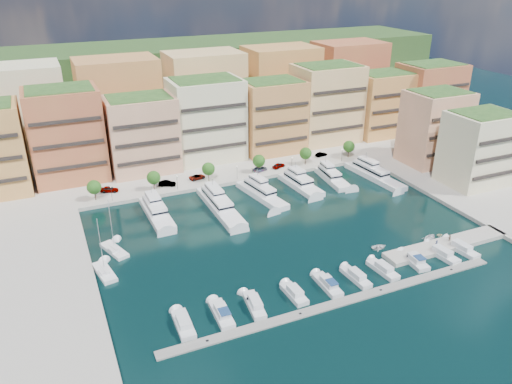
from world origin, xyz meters
The scene contains 61 objects.
ground centered at (0.00, 0.00, 0.00)m, with size 400.00×400.00×0.00m, color black.
north_quay centered at (0.00, 62.00, 0.00)m, with size 220.00×64.00×2.00m, color #9E998E.
east_quay centered at (62.00, -8.00, 0.00)m, with size 34.00×76.00×2.00m, color #9E998E.
west_quay centered at (-62.00, -8.00, 0.00)m, with size 34.00×76.00×2.00m, color #9E998E.
hillside centered at (0.00, 110.00, 0.00)m, with size 240.00×40.00×58.00m, color #1F3D19.
south_pontoon centered at (-3.00, -30.00, 0.00)m, with size 72.00×2.20×0.35m, color gray.
finger_pier centered at (30.00, -22.00, 0.00)m, with size 32.00×5.00×2.00m, color #9E998E.
apartment_1 centered at (-44.00, 51.99, 14.31)m, with size 20.00×16.50×26.80m.
apartment_2 centered at (-23.00, 49.99, 12.31)m, with size 20.00×15.50×22.80m.
apartment_3 centered at (-2.00, 51.99, 13.81)m, with size 22.00×16.50×25.80m.
apartment_4 centered at (20.00, 49.99, 12.81)m, with size 20.00×15.50×23.80m.
apartment_5 centered at (42.00, 51.99, 14.31)m, with size 22.00×16.50×26.80m.
apartment_6 centered at (64.00, 49.99, 12.31)m, with size 20.00×15.50×22.80m.
apartment_7 centered at (84.00, 47.99, 13.31)m, with size 22.00×16.50×24.80m.
apartment_east_a centered at (62.00, 19.99, 12.31)m, with size 18.00×14.50×22.80m.
apartment_east_b centered at (62.00, 1.99, 11.31)m, with size 18.00×14.50×20.80m.
backblock_0 centered at (-55.00, 74.00, 16.00)m, with size 26.00×18.00×30.00m, color beige.
backblock_1 centered at (-25.00, 74.00, 16.00)m, with size 26.00×18.00×30.00m, color #CC854C.
backblock_2 centered at (5.00, 74.00, 16.00)m, with size 26.00×18.00×30.00m, color #F2C180.
backblock_3 centered at (35.00, 74.00, 16.00)m, with size 26.00×18.00×30.00m, color #D8984F.
backblock_4 centered at (65.00, 74.00, 16.00)m, with size 26.00×18.00×30.00m, color #B36C3B.
tree_0 centered at (-40.00, 33.50, 4.74)m, with size 3.80×3.80×5.65m.
tree_1 centered at (-24.00, 33.50, 4.74)m, with size 3.80×3.80×5.65m.
tree_2 centered at (-8.00, 33.50, 4.74)m, with size 3.80×3.80×5.65m.
tree_3 centered at (8.00, 33.50, 4.74)m, with size 3.80×3.80×5.65m.
tree_4 centered at (24.00, 33.50, 4.74)m, with size 3.80×3.80×5.65m.
tree_5 centered at (40.00, 33.50, 4.74)m, with size 3.80×3.80×5.65m.
lamppost_0 centered at (-36.00, 31.20, 3.83)m, with size 0.30×0.30×4.20m.
lamppost_1 centered at (-18.00, 31.20, 3.83)m, with size 0.30×0.30×4.20m.
lamppost_2 centered at (0.00, 31.20, 3.83)m, with size 0.30×0.30×4.20m.
lamppost_3 centered at (18.00, 31.20, 3.83)m, with size 0.30×0.30×4.20m.
lamppost_4 centered at (36.00, 31.20, 3.83)m, with size 0.30×0.30×4.20m.
yacht_1 centered at (-26.81, 20.03, 1.09)m, with size 5.27×19.57×7.30m.
yacht_2 centered at (-10.66, 17.41, 1.21)m, with size 5.22×25.34×7.30m.
yacht_3 centered at (2.28, 19.64, 1.21)m, with size 7.62×20.86×7.30m.
yacht_4 centered at (15.32, 21.01, 1.09)m, with size 6.54×17.72×7.30m.
yacht_5 centered at (26.27, 21.45, 1.21)m, with size 5.84×16.82×7.30m.
yacht_6 centered at (38.75, 18.37, 1.21)m, with size 6.59×23.53×7.30m.
cruiser_0 centered at (-32.58, -24.59, 0.55)m, with size 2.99×8.09×2.55m.
cruiser_1 centered at (-25.38, -24.61, 0.57)m, with size 2.96×8.40×2.66m.
cruiser_2 centered at (-18.83, -24.59, 0.55)m, with size 3.36×8.48×2.55m.
cruiser_3 centered at (-10.37, -24.58, 0.55)m, with size 2.82×7.31×2.55m.
cruiser_4 centered at (-2.89, -24.61, 0.57)m, with size 2.67×8.27×2.66m.
cruiser_5 centered at (3.81, -24.59, 0.55)m, with size 2.85×8.12×2.55m.
cruiser_6 centered at (10.56, -24.59, 0.55)m, with size 3.19×8.11×2.55m.
cruiser_7 centered at (18.84, -24.60, 0.57)m, with size 3.45×7.74×2.66m.
cruiser_8 centered at (26.15, -24.60, 0.55)m, with size 3.63×9.17×2.55m.
cruiser_9 centered at (31.74, -24.60, 0.55)m, with size 3.53×9.27×2.55m.
sailboat_2 centered at (-39.65, 6.23, 0.31)m, with size 5.43×9.16×13.20m.
sailboat_1 centered at (-42.96, -1.90, 0.31)m, with size 4.25×8.87×13.20m.
tender_3 centered at (32.03, -17.66, 0.41)m, with size 1.34×1.55×0.82m, color #F1E6B8.
tender_0 centered at (15.61, -16.47, 0.38)m, with size 2.59×3.63×0.75m, color silver.
tender_2 centered at (29.00, -17.90, 0.42)m, with size 2.90×4.06×0.84m, color silver.
car_0 centered at (-35.78, 37.24, 1.83)m, with size 1.96×4.88×1.66m, color gray.
car_1 centered at (-20.06, 34.76, 1.79)m, with size 1.67×4.80×1.58m, color gray.
car_2 centered at (-10.67, 36.09, 1.68)m, with size 2.26×4.91×1.36m, color gray.
car_3 centered at (8.63, 34.19, 1.75)m, with size 2.09×5.14×1.49m, color gray.
car_4 centered at (15.14, 34.43, 1.77)m, with size 1.81×4.50×1.53m, color gray.
car_5 centered at (32.39, 37.84, 1.68)m, with size 1.44×4.12×1.36m, color gray.
person_0 centered at (26.96, -22.05, 1.76)m, with size 0.56×0.37×1.53m, color #272F4E.
person_1 centered at (31.27, -21.39, 1.82)m, with size 0.80×0.62×1.65m, color #4D3C2E.
Camera 1 is at (-49.18, -94.31, 59.01)m, focal length 35.00 mm.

